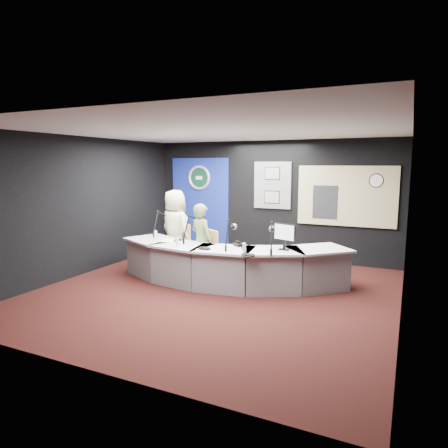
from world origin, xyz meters
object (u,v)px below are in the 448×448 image
at_px(broadcast_desk, 226,264).
at_px(armchair_right, 201,256).
at_px(person_man, 175,229).
at_px(armchair_left, 175,246).
at_px(person_woman, 201,241).

distance_m(broadcast_desk, armchair_right, 0.59).
bearing_deg(armchair_right, person_man, -177.31).
distance_m(armchair_left, person_woman, 1.07).
distance_m(armchair_right, person_man, 1.12).
xyz_separation_m(broadcast_desk, person_woman, (-0.58, 0.12, 0.37)).
distance_m(broadcast_desk, person_woman, 0.70).
relative_size(armchair_left, person_man, 0.57).
bearing_deg(person_man, person_woman, 172.53).
bearing_deg(person_woman, armchair_right, -67.13).
relative_size(broadcast_desk, person_woman, 3.02).
height_order(armchair_left, person_man, person_man).
relative_size(person_man, person_woman, 1.14).
height_order(person_man, person_woman, person_man).
distance_m(person_man, person_woman, 1.05).
relative_size(armchair_right, person_woman, 0.61).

